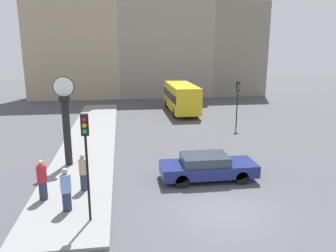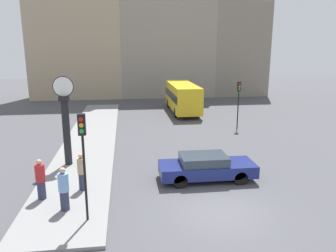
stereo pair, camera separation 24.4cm
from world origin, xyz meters
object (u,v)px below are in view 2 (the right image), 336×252
at_px(pedestrian_red_top, 41,179).
at_px(pedestrian_tan_coat, 82,172).
at_px(traffic_light_far, 239,95).
at_px(pedestrian_blue_stripe, 64,189).
at_px(bus_distant, 182,96).
at_px(street_clock, 66,123).
at_px(traffic_light_near, 83,146).
at_px(sedan_car, 206,167).

height_order(pedestrian_red_top, pedestrian_tan_coat, pedestrian_red_top).
relative_size(traffic_light_far, pedestrian_blue_stripe, 2.14).
bearing_deg(pedestrian_red_top, pedestrian_blue_stripe, -44.84).
xyz_separation_m(bus_distant, traffic_light_far, (3.22, -7.29, 1.08)).
bearing_deg(pedestrian_tan_coat, street_clock, 108.36).
bearing_deg(traffic_light_near, bus_distant, 70.88).
bearing_deg(street_clock, traffic_light_near, -75.08).
bearing_deg(bus_distant, pedestrian_blue_stripe, -112.32).
relative_size(traffic_light_near, traffic_light_far, 1.07).
relative_size(street_clock, pedestrian_red_top, 2.74).
bearing_deg(traffic_light_near, pedestrian_tan_coat, 100.37).
bearing_deg(traffic_light_near, sedan_car, 32.59).
xyz_separation_m(bus_distant, street_clock, (-8.82, -14.47, 0.81)).
xyz_separation_m(traffic_light_near, traffic_light_far, (10.38, 13.40, -0.30)).
bearing_deg(sedan_car, pedestrian_tan_coat, -173.32).
distance_m(traffic_light_far, pedestrian_blue_stripe, 16.96).
height_order(street_clock, pedestrian_blue_stripe, street_clock).
bearing_deg(sedan_car, traffic_light_near, -147.41).
bearing_deg(pedestrian_red_top, sedan_car, 10.57).
bearing_deg(street_clock, pedestrian_red_top, -95.88).
relative_size(traffic_light_far, street_clock, 0.79).
distance_m(sedan_car, traffic_light_far, 11.37).
bearing_deg(pedestrian_blue_stripe, traffic_light_near, -43.41).
relative_size(bus_distant, traffic_light_near, 2.08).
bearing_deg(bus_distant, pedestrian_tan_coat, -113.13).
relative_size(bus_distant, pedestrian_blue_stripe, 4.75).
height_order(sedan_car, traffic_light_near, traffic_light_near).
height_order(traffic_light_near, pedestrian_tan_coat, traffic_light_near).
height_order(pedestrian_tan_coat, pedestrian_blue_stripe, pedestrian_blue_stripe).
relative_size(street_clock, pedestrian_tan_coat, 2.83).
xyz_separation_m(traffic_light_far, pedestrian_red_top, (-12.47, -11.37, -1.69)).
xyz_separation_m(traffic_light_far, pedestrian_tan_coat, (-10.88, -10.67, -1.71)).
distance_m(street_clock, pedestrian_tan_coat, 3.94).
xyz_separation_m(pedestrian_tan_coat, pedestrian_blue_stripe, (-0.45, -1.83, 0.03)).
relative_size(traffic_light_near, pedestrian_tan_coat, 2.37).
relative_size(sedan_car, pedestrian_red_top, 2.67).
xyz_separation_m(bus_distant, pedestrian_blue_stripe, (-8.12, -19.79, -0.60)).
bearing_deg(bus_distant, traffic_light_near, -109.12).
bearing_deg(pedestrian_blue_stripe, traffic_light_far, 47.78).
xyz_separation_m(sedan_car, bus_distant, (1.83, 17.27, 0.94)).
bearing_deg(bus_distant, street_clock, -121.37).
xyz_separation_m(pedestrian_red_top, pedestrian_tan_coat, (1.59, 0.70, -0.02)).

